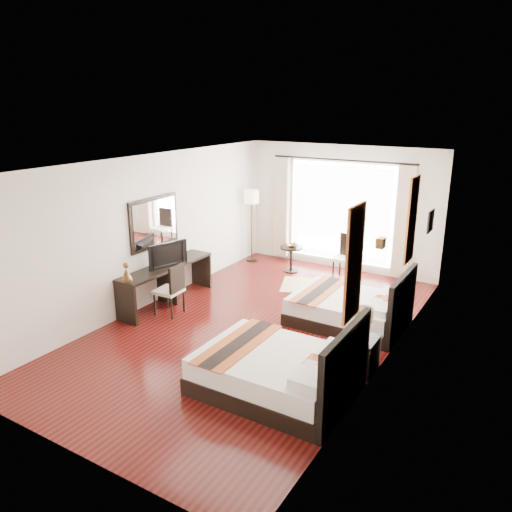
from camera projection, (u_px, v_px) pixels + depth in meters
The scene contains 29 objects.
floor at pixel (255, 327), 8.53m from camera, with size 4.50×7.50×0.01m, color #340909.
ceiling at pixel (254, 163), 7.70m from camera, with size 4.50×7.50×0.02m, color white.
wall_headboard at pixel (391, 272), 7.01m from camera, with size 0.01×7.50×2.80m, color silver.
wall_desk at pixel (151, 231), 9.22m from camera, with size 0.01×7.50×2.80m, color silver.
wall_window at pixel (341, 208), 11.18m from camera, with size 4.50×0.01×2.80m, color silver.
wall_entry at pixel (63, 339), 5.06m from camera, with size 4.50×0.01×2.80m, color silver.
window_glass at pixel (341, 213), 11.19m from camera, with size 2.40×0.02×2.20m, color white.
sheer_curtain at pixel (340, 213), 11.14m from camera, with size 2.30×0.02×2.10m, color white.
drape_left at pixel (282, 208), 11.83m from camera, with size 0.35×0.14×2.35m, color #BEB593.
drape_right at pixel (404, 222), 10.40m from camera, with size 0.35×0.14×2.35m, color #BEB593.
art_panel_near at pixel (354, 263), 5.62m from camera, with size 0.03×0.50×1.35m, color maroon.
art_panel_far at pixel (412, 220), 7.66m from camera, with size 0.03×0.50×1.35m, color maroon.
wall_sconce at pixel (381, 243), 6.55m from camera, with size 0.10×0.14×0.14m, color #4E391C.
mirror_frame at pixel (154, 223), 9.22m from camera, with size 0.04×1.25×0.95m, color black.
mirror_glass at pixel (155, 223), 9.21m from camera, with size 0.01×1.12×0.82m, color white.
bed_near at pixel (280, 371), 6.58m from camera, with size 2.01×1.57×1.13m.
bed_far at pixel (352, 309), 8.59m from camera, with size 1.89×1.47×1.06m.
nightstand at pixel (361, 354), 7.13m from camera, with size 0.41×0.51×0.49m, color black.
table_lamp at pixel (364, 317), 7.06m from camera, with size 0.26×0.26×0.41m.
vase at pixel (359, 339), 6.86m from camera, with size 0.13×0.13×0.13m, color black.
console_desk at pixel (167, 284), 9.46m from camera, with size 0.50×2.20×0.76m, color black.
television at pixel (166, 254), 9.26m from camera, with size 0.81×0.11×0.46m, color black.
bronze_figurine at pixel (127, 273), 8.49m from camera, with size 0.19×0.19×0.29m, color #4E391C, non-canonical shape.
desk_chair at pixel (170, 299), 8.99m from camera, with size 0.47×0.47×0.95m.
floor_lamp at pixel (252, 201), 11.67m from camera, with size 0.35×0.35×1.72m.
side_table at pixel (291, 259), 11.23m from camera, with size 0.51×0.51×0.59m, color black.
fruit_bowl at pixel (292, 246), 11.11m from camera, with size 0.22×0.22×0.05m, color #49271A.
window_chair at pixel (345, 266), 10.79m from camera, with size 0.45×0.45×0.97m.
jute_rug at pixel (315, 286), 10.41m from camera, with size 1.37×0.93×0.01m, color tan.
Camera 1 is at (4.04, -6.65, 3.71)m, focal length 35.00 mm.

